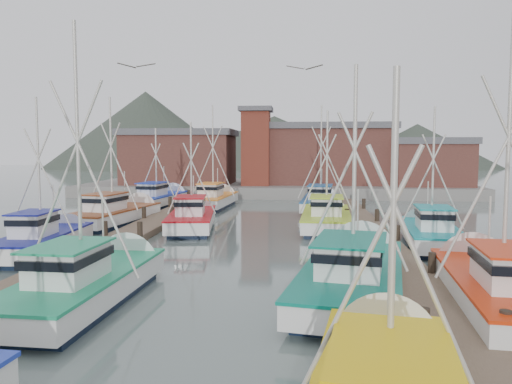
# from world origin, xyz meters

# --- Properties ---
(ground) EXTENTS (260.00, 260.00, 0.00)m
(ground) POSITION_xyz_m (0.00, 0.00, 0.00)
(ground) COLOR #546560
(ground) RESTS_ON ground
(dock_left) EXTENTS (2.30, 46.00, 1.50)m
(dock_left) POSITION_xyz_m (-7.00, 4.04, 0.21)
(dock_left) COLOR brown
(dock_left) RESTS_ON ground
(dock_right) EXTENTS (2.30, 46.00, 1.50)m
(dock_right) POSITION_xyz_m (7.00, 4.04, 0.21)
(dock_right) COLOR brown
(dock_right) RESTS_ON ground
(quay) EXTENTS (44.00, 16.00, 1.20)m
(quay) POSITION_xyz_m (0.00, 37.00, 0.60)
(quay) COLOR gray
(quay) RESTS_ON ground
(shed_left) EXTENTS (12.72, 8.48, 6.20)m
(shed_left) POSITION_xyz_m (-11.00, 35.00, 4.34)
(shed_left) COLOR brown
(shed_left) RESTS_ON quay
(shed_center) EXTENTS (14.84, 9.54, 6.90)m
(shed_center) POSITION_xyz_m (6.00, 37.00, 4.69)
(shed_center) COLOR brown
(shed_center) RESTS_ON quay
(shed_right) EXTENTS (8.48, 6.36, 5.20)m
(shed_right) POSITION_xyz_m (17.00, 34.00, 3.84)
(shed_right) COLOR brown
(shed_right) RESTS_ON quay
(lookout_tower) EXTENTS (3.60, 3.60, 8.50)m
(lookout_tower) POSITION_xyz_m (-2.00, 33.00, 5.55)
(lookout_tower) COLOR maroon
(lookout_tower) RESTS_ON quay
(distant_hills) EXTENTS (175.00, 140.00, 42.00)m
(distant_hills) POSITION_xyz_m (-12.76, 122.59, 0.00)
(distant_hills) COLOR #3B4439
(distant_hills) RESTS_ON ground
(boat_4) EXTENTS (3.98, 9.11, 10.05)m
(boat_4) POSITION_xyz_m (-4.29, -5.42, 0.69)
(boat_4) COLOR #0E1B31
(boat_4) RESTS_ON ground
(boat_5) EXTENTS (5.11, 10.90, 9.09)m
(boat_5) POSITION_xyz_m (4.86, -3.38, 0.68)
(boat_5) COLOR #0E1B31
(boat_5) RESTS_ON ground
(boat_6) EXTENTS (3.35, 7.90, 8.28)m
(boat_6) POSITION_xyz_m (-9.79, 1.98, 0.68)
(boat_6) COLOR #0E1B31
(boat_6) RESTS_ON ground
(boat_7) EXTENTS (4.14, 9.67, 10.26)m
(boat_7) POSITION_xyz_m (9.36, -4.74, 0.69)
(boat_7) COLOR #0E1B31
(boat_7) RESTS_ON ground
(boat_8) EXTENTS (3.75, 8.95, 7.64)m
(boat_8) POSITION_xyz_m (-4.18, 10.30, 0.68)
(boat_8) COLOR #0E1B31
(boat_8) RESTS_ON ground
(boat_9) EXTENTS (3.51, 9.75, 8.51)m
(boat_9) POSITION_xyz_m (4.60, 11.41, 0.68)
(boat_9) COLOR #0E1B31
(boat_9) RESTS_ON ground
(boat_10) EXTENTS (4.31, 9.70, 9.53)m
(boat_10) POSITION_xyz_m (-9.87, 12.03, 0.69)
(boat_10) COLOR #0E1B31
(boat_10) RESTS_ON ground
(boat_11) EXTENTS (3.38, 8.47, 8.09)m
(boat_11) POSITION_xyz_m (9.84, 5.76, 0.68)
(boat_11) COLOR #0E1B31
(boat_11) RESTS_ON ground
(boat_12) EXTENTS (3.88, 9.07, 9.78)m
(boat_12) POSITION_xyz_m (-4.76, 22.38, 0.68)
(boat_12) COLOR #0E1B31
(boat_12) RESTS_ON ground
(boat_13) EXTENTS (3.85, 9.44, 9.62)m
(boat_13) POSITION_xyz_m (4.63, 20.94, 0.68)
(boat_13) COLOR #0E1B31
(boat_13) RESTS_ON ground
(boat_14) EXTENTS (3.96, 9.59, 7.85)m
(boat_14) POSITION_xyz_m (-9.93, 22.73, 0.68)
(boat_14) COLOR #0E1B31
(boat_14) RESTS_ON ground
(gull_near) EXTENTS (1.53, 0.66, 0.24)m
(gull_near) POSITION_xyz_m (-3.76, -1.77, 8.55)
(gull_near) COLOR gray
(gull_near) RESTS_ON ground
(gull_far) EXTENTS (1.55, 0.65, 0.24)m
(gull_far) POSITION_xyz_m (2.99, -0.12, 8.64)
(gull_far) COLOR gray
(gull_far) RESTS_ON ground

